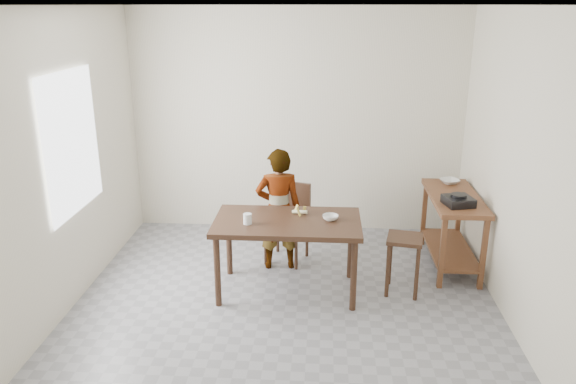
# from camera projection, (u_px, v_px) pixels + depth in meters

# --- Properties ---
(floor) EXTENTS (4.00, 4.00, 0.04)m
(floor) POSITION_uv_depth(u_px,v_px,m) (285.00, 307.00, 5.31)
(floor) COLOR gray
(floor) RESTS_ON ground
(ceiling) EXTENTS (4.00, 4.00, 0.04)m
(ceiling) POSITION_uv_depth(u_px,v_px,m) (285.00, 2.00, 4.44)
(ceiling) COLOR white
(ceiling) RESTS_ON wall_back
(wall_back) EXTENTS (4.00, 0.04, 2.70)m
(wall_back) POSITION_uv_depth(u_px,v_px,m) (297.00, 122.00, 6.79)
(wall_back) COLOR beige
(wall_back) RESTS_ON ground
(wall_front) EXTENTS (4.00, 0.04, 2.70)m
(wall_front) POSITION_uv_depth(u_px,v_px,m) (259.00, 274.00, 2.96)
(wall_front) COLOR beige
(wall_front) RESTS_ON ground
(wall_left) EXTENTS (0.04, 4.00, 2.70)m
(wall_left) POSITION_uv_depth(u_px,v_px,m) (59.00, 164.00, 5.00)
(wall_left) COLOR beige
(wall_left) RESTS_ON ground
(wall_right) EXTENTS (0.04, 4.00, 2.70)m
(wall_right) POSITION_uv_depth(u_px,v_px,m) (523.00, 173.00, 4.75)
(wall_right) COLOR beige
(wall_right) RESTS_ON ground
(window_pane) EXTENTS (0.02, 1.10, 1.30)m
(window_pane) POSITION_uv_depth(u_px,v_px,m) (72.00, 143.00, 5.14)
(window_pane) COLOR white
(window_pane) RESTS_ON wall_left
(dining_table) EXTENTS (1.40, 0.80, 0.75)m
(dining_table) POSITION_uv_depth(u_px,v_px,m) (287.00, 256.00, 5.47)
(dining_table) COLOR #372115
(dining_table) RESTS_ON floor
(prep_counter) EXTENTS (0.50, 1.20, 0.80)m
(prep_counter) POSITION_uv_depth(u_px,v_px,m) (451.00, 231.00, 6.02)
(prep_counter) COLOR brown
(prep_counter) RESTS_ON floor
(child) EXTENTS (0.52, 0.39, 1.32)m
(child) POSITION_uv_depth(u_px,v_px,m) (278.00, 209.00, 5.89)
(child) COLOR silver
(child) RESTS_ON floor
(dining_chair) EXTENTS (0.52, 0.52, 0.86)m
(dining_chair) POSITION_uv_depth(u_px,v_px,m) (287.00, 224.00, 6.12)
(dining_chair) COLOR #372115
(dining_chair) RESTS_ON floor
(stool) EXTENTS (0.39, 0.39, 0.59)m
(stool) POSITION_uv_depth(u_px,v_px,m) (403.00, 265.00, 5.47)
(stool) COLOR #372115
(stool) RESTS_ON floor
(glass_tumbler) EXTENTS (0.10, 0.10, 0.10)m
(glass_tumbler) POSITION_uv_depth(u_px,v_px,m) (247.00, 219.00, 5.24)
(glass_tumbler) COLOR white
(glass_tumbler) RESTS_ON dining_table
(small_bowl) EXTENTS (0.19, 0.19, 0.05)m
(small_bowl) POSITION_uv_depth(u_px,v_px,m) (330.00, 217.00, 5.35)
(small_bowl) COLOR silver
(small_bowl) RESTS_ON dining_table
(banana) EXTENTS (0.19, 0.16, 0.06)m
(banana) POSITION_uv_depth(u_px,v_px,m) (300.00, 211.00, 5.49)
(banana) COLOR #EFC957
(banana) RESTS_ON dining_table
(serving_bowl) EXTENTS (0.27, 0.27, 0.05)m
(serving_bowl) POSITION_uv_depth(u_px,v_px,m) (450.00, 181.00, 6.27)
(serving_bowl) COLOR silver
(serving_bowl) RESTS_ON prep_counter
(gas_burner) EXTENTS (0.32, 0.32, 0.09)m
(gas_burner) POSITION_uv_depth(u_px,v_px,m) (458.00, 201.00, 5.59)
(gas_burner) COLOR black
(gas_burner) RESTS_ON prep_counter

